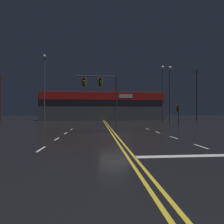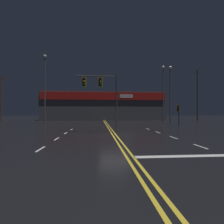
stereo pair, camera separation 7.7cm
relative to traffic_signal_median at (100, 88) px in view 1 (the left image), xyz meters
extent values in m
plane|color=black|center=(1.19, -2.32, -4.40)|extent=(200.00, 200.00, 0.00)
cube|color=gold|center=(1.04, -2.32, -4.40)|extent=(0.12, 60.00, 0.01)
cube|color=gold|center=(1.34, -2.32, -4.40)|extent=(0.12, 60.00, 0.01)
cube|color=silver|center=(-3.25, -7.72, -4.40)|extent=(0.12, 1.40, 0.01)
cube|color=silver|center=(-3.25, -4.12, -4.40)|extent=(0.12, 1.40, 0.01)
cube|color=silver|center=(-3.25, -0.52, -4.40)|extent=(0.12, 1.40, 0.01)
cube|color=silver|center=(-3.25, 3.08, -4.40)|extent=(0.12, 1.40, 0.01)
cube|color=silver|center=(5.64, -7.72, -4.40)|extent=(0.12, 1.40, 0.01)
cube|color=silver|center=(5.64, -4.12, -4.40)|extent=(0.12, 1.40, 0.01)
cube|color=silver|center=(5.64, -0.52, -4.40)|extent=(0.12, 1.40, 0.01)
cube|color=silver|center=(5.64, 3.08, -4.40)|extent=(0.12, 1.40, 0.01)
cylinder|color=#38383D|center=(1.61, 0.01, -1.51)|extent=(0.14, 0.14, 5.78)
cylinder|color=#38383D|center=(-0.39, 0.01, 1.13)|extent=(3.99, 0.10, 0.10)
cube|color=black|center=(0.01, 0.01, 0.59)|extent=(0.28, 0.24, 0.84)
cube|color=gold|center=(0.01, 0.01, 0.59)|extent=(0.42, 0.08, 0.99)
sphere|color=#500705|center=(0.01, -0.15, 0.84)|extent=(0.17, 0.17, 0.17)
sphere|color=orange|center=(0.01, -0.15, 0.59)|extent=(0.17, 0.17, 0.17)
sphere|color=#084513|center=(0.01, -0.15, 0.34)|extent=(0.17, 0.17, 0.17)
cube|color=black|center=(-1.58, 0.01, 0.59)|extent=(0.28, 0.24, 0.84)
cube|color=gold|center=(-1.58, 0.01, 0.59)|extent=(0.42, 0.08, 0.99)
sphere|color=#500705|center=(-1.58, -0.15, 0.84)|extent=(0.17, 0.17, 0.17)
sphere|color=orange|center=(-1.58, -0.15, 0.59)|extent=(0.17, 0.17, 0.17)
sphere|color=#084513|center=(-1.58, -0.15, 0.34)|extent=(0.17, 0.17, 0.17)
cylinder|color=#38383D|center=(11.20, 6.65, -2.89)|extent=(0.13, 0.13, 3.02)
cube|color=black|center=(11.20, 6.83, -1.85)|extent=(0.28, 0.24, 0.84)
cube|color=gold|center=(11.20, 6.83, -1.85)|extent=(0.42, 0.08, 0.99)
sphere|color=#500705|center=(11.20, 6.68, -1.60)|extent=(0.17, 0.17, 0.17)
sphere|color=orange|center=(11.20, 6.68, -1.85)|extent=(0.17, 0.17, 0.17)
sphere|color=#084513|center=(11.20, 6.68, -2.10)|extent=(0.17, 0.17, 0.17)
cylinder|color=#59595E|center=(12.49, 16.04, 0.92)|extent=(0.20, 0.20, 10.65)
sphere|color=silver|center=(12.49, 16.04, 6.41)|extent=(0.56, 0.56, 0.56)
cylinder|color=#59595E|center=(-9.66, 14.47, 1.48)|extent=(0.20, 0.20, 11.77)
sphere|color=silver|center=(-9.66, 14.47, 7.53)|extent=(0.56, 0.56, 0.56)
cylinder|color=#59595E|center=(11.92, 11.32, 0.28)|extent=(0.20, 0.20, 9.35)
sphere|color=silver|center=(11.92, 11.32, 5.12)|extent=(0.56, 0.56, 0.56)
cube|color=#4C4C51|center=(1.19, 29.89, -0.80)|extent=(30.82, 10.00, 7.20)
cube|color=red|center=(1.19, 24.79, 1.54)|extent=(30.20, 0.20, 1.80)
cube|color=white|center=(6.58, 24.74, 1.54)|extent=(3.20, 0.16, 0.90)
cylinder|color=#4C3828|center=(-21.44, 22.87, 0.66)|extent=(0.26, 0.26, 10.13)
cube|color=#4C3828|center=(-21.44, 22.87, 5.12)|extent=(2.20, 0.12, 0.12)
cylinder|color=#4C3828|center=(23.53, 22.87, 1.74)|extent=(0.26, 0.26, 12.29)
cube|color=#4C3828|center=(23.53, 22.87, 7.29)|extent=(2.20, 0.12, 0.12)
camera|label=1|loc=(-0.26, -17.26, -2.46)|focal=28.00mm
camera|label=2|loc=(-0.18, -17.26, -2.46)|focal=28.00mm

